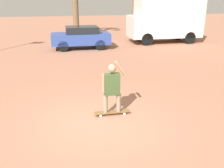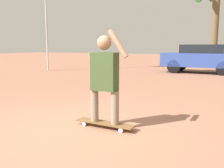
{
  "view_description": "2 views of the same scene",
  "coord_description": "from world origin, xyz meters",
  "px_view_note": "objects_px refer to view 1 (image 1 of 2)",
  "views": [
    {
      "loc": [
        -0.98,
        -6.43,
        3.48
      ],
      "look_at": [
        0.59,
        1.16,
        0.72
      ],
      "focal_mm": 40.0,
      "sensor_mm": 36.0,
      "label": 1
    },
    {
      "loc": [
        2.56,
        -3.29,
        1.43
      ],
      "look_at": [
        0.21,
        1.07,
        0.67
      ],
      "focal_mm": 40.0,
      "sensor_mm": 36.0,
      "label": 2
    }
  ],
  "objects_px": {
    "person_skateboarder": "(112,86)",
    "camper_van": "(166,19)",
    "skateboard": "(112,112)",
    "parked_car_blue": "(81,37)"
  },
  "relations": [
    {
      "from": "skateboard",
      "to": "parked_car_blue",
      "type": "relative_size",
      "value": 0.28
    },
    {
      "from": "camper_van",
      "to": "skateboard",
      "type": "bearing_deg",
      "value": -119.75
    },
    {
      "from": "person_skateboarder",
      "to": "camper_van",
      "type": "relative_size",
      "value": 0.3
    },
    {
      "from": "skateboard",
      "to": "parked_car_blue",
      "type": "distance_m",
      "value": 10.33
    },
    {
      "from": "camper_van",
      "to": "parked_car_blue",
      "type": "height_order",
      "value": "camper_van"
    },
    {
      "from": "camper_van",
      "to": "person_skateboarder",
      "type": "bearing_deg",
      "value": -119.75
    },
    {
      "from": "person_skateboarder",
      "to": "parked_car_blue",
      "type": "height_order",
      "value": "person_skateboarder"
    },
    {
      "from": "camper_van",
      "to": "parked_car_blue",
      "type": "xyz_separation_m",
      "value": [
        -6.63,
        -1.26,
        -0.96
      ]
    },
    {
      "from": "skateboard",
      "to": "camper_van",
      "type": "bearing_deg",
      "value": 60.25
    },
    {
      "from": "camper_van",
      "to": "parked_car_blue",
      "type": "relative_size",
      "value": 1.39
    }
  ]
}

